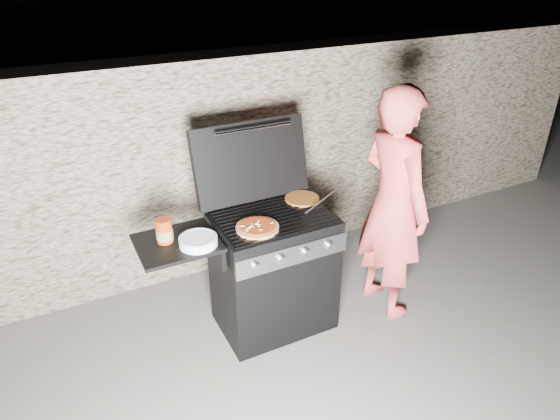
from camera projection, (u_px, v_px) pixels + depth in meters
name	position (u px, v px, depth m)	size (l,w,h in m)	color
ground	(274.00, 321.00, 3.80)	(50.00, 50.00, 0.00)	#535252
stone_wall	(219.00, 164.00, 4.20)	(8.00, 0.35, 1.80)	tan
gas_grill	(242.00, 281.00, 3.49)	(1.34, 0.79, 0.91)	black
pizza_topped	(257.00, 227.00, 3.22)	(0.28, 0.28, 0.03)	#BB7D4F
pizza_plain	(302.00, 199.00, 3.59)	(0.25, 0.25, 0.01)	orange
sauce_jar	(164.00, 230.00, 3.07)	(0.10, 0.10, 0.16)	#9B2A0C
blue_carton	(161.00, 226.00, 3.14)	(0.06, 0.04, 0.14)	#2426B8
plate_stack	(198.00, 241.00, 3.06)	(0.24, 0.24, 0.05)	white
person	(393.00, 205.00, 3.59)	(0.64, 0.42, 1.76)	#E24A4A
tongs	(324.00, 199.00, 3.51)	(0.01, 0.01, 0.40)	black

